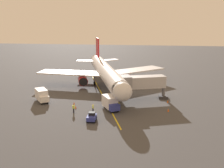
% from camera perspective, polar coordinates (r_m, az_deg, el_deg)
% --- Properties ---
extents(ground_plane, '(220.00, 220.00, 0.00)m').
position_cam_1_polar(ground_plane, '(67.43, -0.26, -0.37)').
color(ground_plane, '#424244').
extents(apron_lead_in_line, '(12.90, 38.02, 0.01)m').
position_cam_1_polar(apron_lead_in_line, '(59.62, -2.21, -2.34)').
color(apron_lead_in_line, yellow).
rests_on(apron_lead_in_line, ground).
extents(airplane, '(33.01, 39.24, 11.50)m').
position_cam_1_polar(airplane, '(64.66, -1.38, 2.63)').
color(airplane, silver).
rests_on(airplane, ground).
extents(jet_bridge, '(11.37, 6.05, 5.40)m').
position_cam_1_polar(jet_bridge, '(55.18, 6.07, 0.27)').
color(jet_bridge, '#B7B7BC').
rests_on(jet_bridge, ground).
extents(ground_crew_marshaller, '(0.47, 0.44, 1.71)m').
position_cam_1_polar(ground_crew_marshaller, '(48.39, -8.56, -5.38)').
color(ground_crew_marshaller, '#23232D').
rests_on(ground_crew_marshaller, ground).
extents(ground_crew_wing_walker, '(0.33, 0.45, 1.71)m').
position_cam_1_polar(ground_crew_wing_walker, '(48.13, -4.26, -5.36)').
color(ground_crew_wing_walker, '#23232D').
rests_on(ground_crew_wing_walker, ground).
extents(ground_crew_loader, '(0.38, 0.46, 1.71)m').
position_cam_1_polar(ground_crew_loader, '(49.33, 1.44, -4.83)').
color(ground_crew_loader, '#23232D').
rests_on(ground_crew_loader, ground).
extents(tug_near_nose, '(1.64, 2.36, 1.50)m').
position_cam_1_polar(tug_near_nose, '(44.37, -4.54, -7.36)').
color(tug_near_nose, '#2D3899').
rests_on(tug_near_nose, ground).
extents(box_truck_portside, '(4.31, 4.85, 2.62)m').
position_cam_1_polar(box_truck_portside, '(56.16, -15.33, -2.43)').
color(box_truck_portside, white).
rests_on(box_truck_portside, ground).
extents(box_truck_starboard_side, '(4.05, 4.94, 2.62)m').
position_cam_1_polar(box_truck_starboard_side, '(49.38, -0.32, -4.20)').
color(box_truck_starboard_side, '#2D3899').
rests_on(box_truck_starboard_side, ground).
extents(safety_cone_nose_left, '(0.32, 0.32, 0.55)m').
position_cam_1_polar(safety_cone_nose_left, '(55.01, 12.31, -3.80)').
color(safety_cone_nose_left, '#F2590F').
rests_on(safety_cone_nose_left, ground).
extents(safety_cone_nose_right, '(0.32, 0.32, 0.55)m').
position_cam_1_polar(safety_cone_nose_right, '(49.94, 12.42, -5.68)').
color(safety_cone_nose_right, '#F2590F').
rests_on(safety_cone_nose_right, ground).
extents(safety_cone_wing_port, '(0.32, 0.32, 0.55)m').
position_cam_1_polar(safety_cone_wing_port, '(50.88, -8.09, -5.10)').
color(safety_cone_wing_port, '#F2590F').
rests_on(safety_cone_wing_port, ground).
extents(safety_cone_wing_starboard, '(0.32, 0.32, 0.55)m').
position_cam_1_polar(safety_cone_wing_starboard, '(53.15, -8.45, -4.27)').
color(safety_cone_wing_starboard, '#F2590F').
rests_on(safety_cone_wing_starboard, ground).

